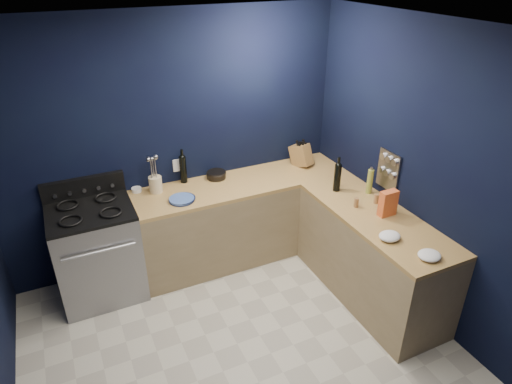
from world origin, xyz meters
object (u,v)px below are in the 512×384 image
gas_range (98,254)px  crouton_bag (388,203)px  utensil_crock (156,184)px  plate_stack (182,199)px  knife_block (301,155)px

gas_range → crouton_bag: crouton_bag is taller
gas_range → utensil_crock: size_ratio=5.62×
gas_range → plate_stack: bearing=-7.4°
plate_stack → knife_block: 1.48m
gas_range → utensil_crock: bearing=15.4°
gas_range → plate_stack: plate_stack is taller
plate_stack → gas_range: bearing=172.6°
plate_stack → crouton_bag: (1.61, -1.05, 0.11)m
utensil_crock → crouton_bag: bearing=-36.8°
plate_stack → knife_block: knife_block is taller
gas_range → crouton_bag: size_ratio=3.80×
plate_stack → knife_block: bearing=8.9°
utensil_crock → gas_range: bearing=-164.6°
gas_range → knife_block: (2.29, 0.12, 0.56)m
gas_range → knife_block: size_ratio=3.88×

